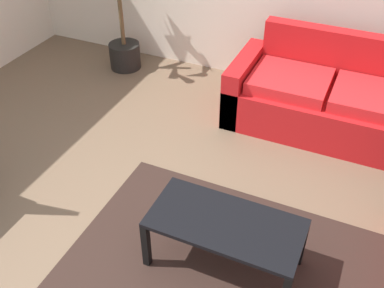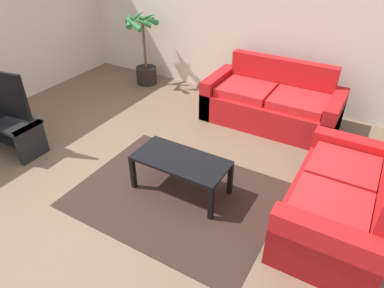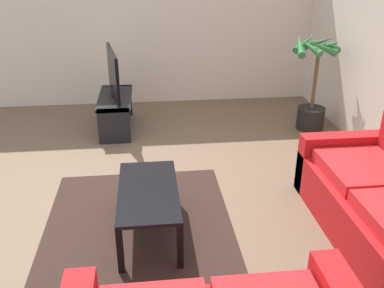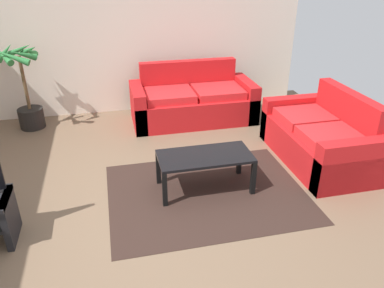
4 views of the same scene
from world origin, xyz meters
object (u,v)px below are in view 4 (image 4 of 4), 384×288
object	(u,v)px
coffee_table	(205,160)
potted_palm	(26,94)
couch_main	(193,102)
couch_loveseat	(321,139)

from	to	relation	value
coffee_table	potted_palm	bearing A→B (deg)	133.84
potted_palm	coffee_table	bearing A→B (deg)	-46.16
couch_main	couch_loveseat	xyz separation A→B (m)	(1.30, -1.70, -0.00)
couch_loveseat	coffee_table	xyz separation A→B (m)	(-1.64, -0.33, 0.08)
couch_loveseat	coffee_table	world-z (taller)	couch_loveseat
coffee_table	couch_loveseat	bearing A→B (deg)	11.46
couch_loveseat	potted_palm	xyz separation A→B (m)	(-3.83, 1.95, 0.26)
couch_main	potted_palm	distance (m)	2.55
couch_loveseat	potted_palm	size ratio (longest dim) A/B	1.26
potted_palm	couch_main	bearing A→B (deg)	-5.71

